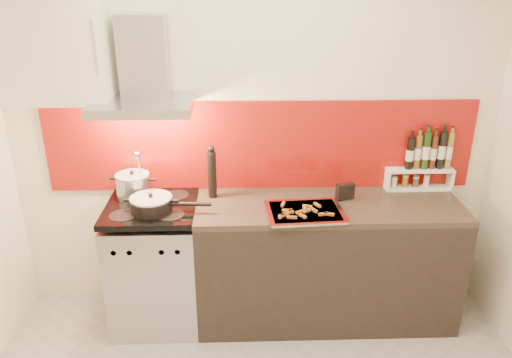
{
  "coord_description": "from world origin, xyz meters",
  "views": [
    {
      "loc": [
        -0.09,
        -1.93,
        2.35
      ],
      "look_at": [
        0.0,
        0.95,
        1.15
      ],
      "focal_mm": 35.0,
      "sensor_mm": 36.0,
      "label": 1
    }
  ],
  "objects_px": {
    "stock_pot": "(133,186)",
    "pepper_mill": "(212,173)",
    "range_stove": "(156,265)",
    "baking_tray": "(305,212)",
    "counter": "(326,261)",
    "saute_pan": "(152,204)"
  },
  "relations": [
    {
      "from": "stock_pot",
      "to": "pepper_mill",
      "type": "height_order",
      "value": "pepper_mill"
    },
    {
      "from": "range_stove",
      "to": "baking_tray",
      "type": "relative_size",
      "value": 1.75
    },
    {
      "from": "stock_pot",
      "to": "pepper_mill",
      "type": "bearing_deg",
      "value": 1.15
    },
    {
      "from": "stock_pot",
      "to": "pepper_mill",
      "type": "relative_size",
      "value": 0.62
    },
    {
      "from": "counter",
      "to": "range_stove",
      "type": "bearing_deg",
      "value": -179.77
    },
    {
      "from": "counter",
      "to": "stock_pot",
      "type": "bearing_deg",
      "value": 174.53
    },
    {
      "from": "range_stove",
      "to": "counter",
      "type": "height_order",
      "value": "range_stove"
    },
    {
      "from": "counter",
      "to": "saute_pan",
      "type": "xyz_separation_m",
      "value": [
        -1.17,
        -0.09,
        0.51
      ]
    },
    {
      "from": "pepper_mill",
      "to": "baking_tray",
      "type": "relative_size",
      "value": 0.72
    },
    {
      "from": "pepper_mill",
      "to": "saute_pan",
      "type": "bearing_deg",
      "value": -149.09
    },
    {
      "from": "pepper_mill",
      "to": "baking_tray",
      "type": "distance_m",
      "value": 0.69
    },
    {
      "from": "baking_tray",
      "to": "stock_pot",
      "type": "bearing_deg",
      "value": 166.38
    },
    {
      "from": "range_stove",
      "to": "saute_pan",
      "type": "relative_size",
      "value": 1.73
    },
    {
      "from": "counter",
      "to": "baking_tray",
      "type": "xyz_separation_m",
      "value": [
        -0.18,
        -0.15,
        0.47
      ]
    },
    {
      "from": "saute_pan",
      "to": "pepper_mill",
      "type": "height_order",
      "value": "pepper_mill"
    },
    {
      "from": "pepper_mill",
      "to": "stock_pot",
      "type": "bearing_deg",
      "value": -178.85
    },
    {
      "from": "stock_pot",
      "to": "pepper_mill",
      "type": "distance_m",
      "value": 0.55
    },
    {
      "from": "pepper_mill",
      "to": "range_stove",
      "type": "bearing_deg",
      "value": -160.63
    },
    {
      "from": "saute_pan",
      "to": "baking_tray",
      "type": "height_order",
      "value": "saute_pan"
    },
    {
      "from": "range_stove",
      "to": "pepper_mill",
      "type": "xyz_separation_m",
      "value": [
        0.41,
        0.14,
        0.64
      ]
    },
    {
      "from": "counter",
      "to": "saute_pan",
      "type": "distance_m",
      "value": 1.28
    },
    {
      "from": "range_stove",
      "to": "saute_pan",
      "type": "xyz_separation_m",
      "value": [
        0.03,
        -0.08,
        0.52
      ]
    }
  ]
}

